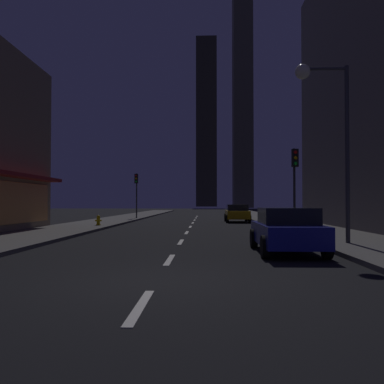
{
  "coord_description": "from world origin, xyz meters",
  "views": [
    {
      "loc": [
        1.02,
        -8.42,
        1.62
      ],
      "look_at": [
        0.0,
        22.06,
        2.39
      ],
      "focal_mm": 38.69,
      "sensor_mm": 36.0,
      "label": 1
    }
  ],
  "objects_px": {
    "car_parked_near": "(287,230)",
    "traffic_light_far_left": "(136,186)",
    "fire_hydrant_far_left": "(98,220)",
    "traffic_light_near_right": "(295,171)",
    "car_parked_far": "(237,213)",
    "street_lamp_right": "(324,109)"
  },
  "relations": [
    {
      "from": "car_parked_far",
      "to": "fire_hydrant_far_left",
      "type": "xyz_separation_m",
      "value": [
        -9.5,
        -7.72,
        -0.29
      ]
    },
    {
      "from": "traffic_light_near_right",
      "to": "traffic_light_far_left",
      "type": "relative_size",
      "value": 1.0
    },
    {
      "from": "car_parked_near",
      "to": "traffic_light_near_right",
      "type": "distance_m",
      "value": 8.22
    },
    {
      "from": "traffic_light_far_left",
      "to": "car_parked_far",
      "type": "bearing_deg",
      "value": -26.1
    },
    {
      "from": "car_parked_near",
      "to": "street_lamp_right",
      "type": "distance_m",
      "value": 5.07
    },
    {
      "from": "traffic_light_near_right",
      "to": "street_lamp_right",
      "type": "relative_size",
      "value": 0.64
    },
    {
      "from": "traffic_light_far_left",
      "to": "street_lamp_right",
      "type": "height_order",
      "value": "street_lamp_right"
    },
    {
      "from": "street_lamp_right",
      "to": "fire_hydrant_far_left",
      "type": "bearing_deg",
      "value": 135.38
    },
    {
      "from": "car_parked_near",
      "to": "traffic_light_far_left",
      "type": "relative_size",
      "value": 1.01
    },
    {
      "from": "car_parked_near",
      "to": "traffic_light_near_right",
      "type": "height_order",
      "value": "traffic_light_near_right"
    },
    {
      "from": "fire_hydrant_far_left",
      "to": "traffic_light_far_left",
      "type": "height_order",
      "value": "traffic_light_far_left"
    },
    {
      "from": "car_parked_near",
      "to": "traffic_light_far_left",
      "type": "height_order",
      "value": "traffic_light_far_left"
    },
    {
      "from": "car_parked_far",
      "to": "street_lamp_right",
      "type": "height_order",
      "value": "street_lamp_right"
    },
    {
      "from": "car_parked_near",
      "to": "traffic_light_far_left",
      "type": "xyz_separation_m",
      "value": [
        -9.1,
        25.27,
        2.45
      ]
    },
    {
      "from": "car_parked_near",
      "to": "street_lamp_right",
      "type": "relative_size",
      "value": 0.64
    },
    {
      "from": "car_parked_near",
      "to": "traffic_light_near_right",
      "type": "relative_size",
      "value": 1.01
    },
    {
      "from": "traffic_light_near_right",
      "to": "traffic_light_far_left",
      "type": "xyz_separation_m",
      "value": [
        -11.0,
        17.67,
        0.0
      ]
    },
    {
      "from": "traffic_light_near_right",
      "to": "street_lamp_right",
      "type": "bearing_deg",
      "value": -91.22
    },
    {
      "from": "car_parked_far",
      "to": "street_lamp_right",
      "type": "relative_size",
      "value": 0.64
    },
    {
      "from": "traffic_light_far_left",
      "to": "fire_hydrant_far_left",
      "type": "bearing_deg",
      "value": -91.88
    },
    {
      "from": "car_parked_near",
      "to": "fire_hydrant_far_left",
      "type": "relative_size",
      "value": 6.48
    },
    {
      "from": "fire_hydrant_far_left",
      "to": "traffic_light_far_left",
      "type": "relative_size",
      "value": 0.16
    }
  ]
}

